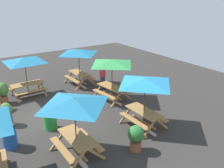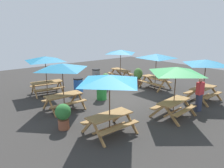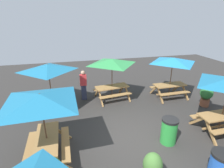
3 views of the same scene
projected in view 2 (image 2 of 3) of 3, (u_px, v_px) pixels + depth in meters
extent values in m
plane|color=#33302D|center=(121.00, 98.00, 12.64)|extent=(26.19, 26.19, 0.00)
cube|color=#A87A44|center=(64.00, 95.00, 10.67)|extent=(1.80, 0.71, 0.05)
cube|color=#A87A44|center=(69.00, 104.00, 10.33)|extent=(1.80, 0.27, 0.04)
cube|color=#A87A44|center=(59.00, 98.00, 11.16)|extent=(1.80, 0.27, 0.04)
cube|color=#A87A44|center=(52.00, 108.00, 10.02)|extent=(0.06, 0.80, 0.81)
cube|color=#A87A44|center=(46.00, 103.00, 10.57)|extent=(0.06, 0.80, 0.81)
cube|color=#A87A44|center=(82.00, 101.00, 10.96)|extent=(0.06, 0.80, 0.81)
cube|color=#A87A44|center=(74.00, 97.00, 11.51)|extent=(0.06, 0.80, 0.81)
cube|color=#A87A44|center=(64.00, 105.00, 10.80)|extent=(1.56, 0.08, 0.06)
cylinder|color=brown|center=(63.00, 87.00, 10.57)|extent=(0.04, 0.04, 2.30)
pyramid|color=teal|center=(62.00, 66.00, 10.31)|extent=(2.01, 2.01, 0.28)
cube|color=#A87A44|center=(155.00, 77.00, 14.45)|extent=(0.74, 1.82, 0.05)
cube|color=#A87A44|center=(160.00, 80.00, 14.86)|extent=(0.30, 1.81, 0.04)
cube|color=#A87A44|center=(150.00, 83.00, 14.18)|extent=(0.30, 1.81, 0.04)
cube|color=#A87A44|center=(168.00, 84.00, 14.19)|extent=(0.80, 0.08, 0.81)
cube|color=#A87A44|center=(161.00, 86.00, 13.74)|extent=(0.80, 0.08, 0.81)
cube|color=#A87A44|center=(150.00, 80.00, 15.35)|extent=(0.80, 0.08, 0.81)
cube|color=#A87A44|center=(143.00, 81.00, 14.90)|extent=(0.80, 0.08, 0.81)
cube|color=#A87A44|center=(155.00, 85.00, 14.58)|extent=(0.10, 1.56, 0.06)
cylinder|color=brown|center=(156.00, 71.00, 14.35)|extent=(0.04, 0.04, 2.30)
pyramid|color=teal|center=(156.00, 56.00, 14.09)|extent=(2.83, 2.83, 0.28)
cube|color=#A87A44|center=(174.00, 101.00, 9.77)|extent=(1.87, 0.92, 0.05)
cube|color=#A87A44|center=(185.00, 110.00, 9.48)|extent=(1.82, 0.48, 0.04)
cube|color=#A87A44|center=(163.00, 104.00, 10.22)|extent=(1.82, 0.48, 0.04)
cube|color=#A87A44|center=(172.00, 116.00, 9.08)|extent=(0.16, 0.80, 0.81)
cube|color=#A87A44|center=(157.00, 111.00, 9.58)|extent=(0.16, 0.80, 0.81)
cube|color=#A87A44|center=(189.00, 107.00, 10.16)|extent=(0.16, 0.80, 0.81)
cube|color=#A87A44|center=(175.00, 103.00, 10.65)|extent=(0.16, 0.80, 0.81)
cube|color=#A87A44|center=(173.00, 112.00, 9.91)|extent=(1.56, 0.26, 0.06)
cylinder|color=brown|center=(175.00, 92.00, 9.67)|extent=(0.04, 0.04, 2.30)
pyramid|color=green|center=(176.00, 70.00, 9.42)|extent=(2.23, 2.23, 0.28)
cube|color=#A87A44|center=(120.00, 70.00, 16.98)|extent=(0.89, 1.87, 0.05)
cube|color=#A87A44|center=(126.00, 73.00, 17.33)|extent=(0.45, 1.82, 0.04)
cube|color=#A87A44|center=(114.00, 74.00, 16.77)|extent=(0.45, 1.82, 0.04)
cube|color=#A87A44|center=(130.00, 76.00, 16.62)|extent=(0.80, 0.15, 0.81)
cube|color=#A87A44|center=(122.00, 77.00, 16.24)|extent=(0.80, 0.15, 0.81)
cube|color=#A87A44|center=(119.00, 72.00, 17.90)|extent=(0.80, 0.15, 0.81)
cube|color=#A87A44|center=(111.00, 73.00, 17.52)|extent=(0.80, 0.15, 0.81)
cube|color=#A87A44|center=(120.00, 76.00, 17.11)|extent=(0.24, 1.56, 0.06)
cylinder|color=brown|center=(120.00, 65.00, 16.87)|extent=(0.04, 0.04, 2.30)
pyramid|color=teal|center=(121.00, 52.00, 16.62)|extent=(2.21, 2.21, 0.28)
cube|color=#A87A44|center=(203.00, 88.00, 11.95)|extent=(1.83, 0.78, 0.05)
cube|color=#A87A44|center=(213.00, 95.00, 11.62)|extent=(1.81, 0.34, 0.04)
cube|color=#A87A44|center=(194.00, 91.00, 12.42)|extent=(1.81, 0.34, 0.04)
cube|color=#A87A44|center=(202.00, 99.00, 11.28)|extent=(0.09, 0.80, 0.81)
cube|color=#A87A44|center=(189.00, 95.00, 11.81)|extent=(0.09, 0.80, 0.81)
cube|color=#A87A44|center=(216.00, 93.00, 12.27)|extent=(0.09, 0.80, 0.81)
cube|color=#A87A44|center=(203.00, 90.00, 12.80)|extent=(0.09, 0.80, 0.81)
cube|color=#A87A44|center=(202.00, 97.00, 12.08)|extent=(1.56, 0.14, 0.06)
cylinder|color=brown|center=(204.00, 80.00, 11.84)|extent=(0.04, 0.04, 2.30)
pyramid|color=teal|center=(206.00, 62.00, 11.59)|extent=(2.08, 2.08, 0.28)
cube|color=#A87A44|center=(47.00, 82.00, 13.18)|extent=(1.88, 0.95, 0.05)
cube|color=#A87A44|center=(50.00, 89.00, 12.80)|extent=(1.82, 0.52, 0.04)
cube|color=#A87A44|center=(45.00, 85.00, 13.72)|extent=(1.82, 0.52, 0.04)
cube|color=#A87A44|center=(35.00, 91.00, 12.59)|extent=(0.17, 0.80, 0.81)
cube|color=#A87A44|center=(33.00, 88.00, 13.20)|extent=(0.17, 0.80, 0.81)
cube|color=#A87A44|center=(62.00, 88.00, 13.35)|extent=(0.17, 0.80, 0.81)
cube|color=#A87A44|center=(58.00, 85.00, 13.96)|extent=(0.17, 0.80, 0.81)
cube|color=#A87A44|center=(47.00, 90.00, 13.31)|extent=(1.55, 0.29, 0.06)
cylinder|color=brown|center=(46.00, 75.00, 13.08)|extent=(0.04, 0.04, 2.30)
pyramid|color=teal|center=(45.00, 59.00, 12.82)|extent=(2.80, 2.80, 0.28)
cube|color=#A87A44|center=(110.00, 115.00, 8.22)|extent=(1.81, 0.72, 0.05)
cube|color=#A87A44|center=(119.00, 127.00, 7.88)|extent=(1.80, 0.28, 0.04)
cube|color=#A87A44|center=(101.00, 118.00, 8.70)|extent=(1.80, 0.28, 0.04)
cube|color=#A87A44|center=(99.00, 134.00, 7.56)|extent=(0.07, 0.80, 0.81)
cube|color=#A87A44|center=(87.00, 127.00, 8.11)|extent=(0.07, 0.80, 0.81)
cube|color=#A87A44|center=(131.00, 122.00, 8.51)|extent=(0.07, 0.80, 0.81)
cube|color=#A87A44|center=(119.00, 116.00, 9.06)|extent=(0.07, 0.80, 0.81)
cube|color=#A87A44|center=(110.00, 128.00, 8.35)|extent=(1.56, 0.09, 0.06)
cylinder|color=brown|center=(110.00, 105.00, 8.11)|extent=(0.04, 0.04, 2.30)
pyramid|color=#268CC6|center=(109.00, 79.00, 7.86)|extent=(2.02, 2.02, 0.28)
cylinder|color=green|center=(102.00, 92.00, 12.23)|extent=(0.56, 0.56, 0.90)
cylinder|color=black|center=(102.00, 83.00, 12.11)|extent=(0.59, 0.59, 0.08)
cylinder|color=gray|center=(96.00, 76.00, 16.23)|extent=(0.56, 0.56, 0.90)
cylinder|color=black|center=(96.00, 69.00, 16.10)|extent=(0.59, 0.59, 0.08)
cylinder|color=blue|center=(78.00, 86.00, 13.34)|extent=(0.56, 0.56, 0.90)
cylinder|color=black|center=(78.00, 79.00, 13.22)|extent=(0.59, 0.59, 0.08)
cylinder|color=#59595B|center=(106.00, 86.00, 14.26)|extent=(0.44, 0.44, 0.40)
ellipsoid|color=#4C7F38|center=(106.00, 78.00, 14.13)|extent=(0.51, 0.51, 0.68)
cylinder|color=#935138|center=(64.00, 124.00, 8.71)|extent=(0.44, 0.44, 0.40)
ellipsoid|color=#2D7233|center=(63.00, 112.00, 8.58)|extent=(0.63, 0.63, 0.65)
cylinder|color=#935138|center=(138.00, 82.00, 15.52)|extent=(0.44, 0.44, 0.40)
ellipsoid|color=#4C7F38|center=(138.00, 74.00, 15.37)|extent=(0.63, 0.63, 0.77)
cube|color=#2D334C|center=(199.00, 103.00, 10.50)|extent=(0.29, 0.20, 0.85)
cube|color=red|center=(200.00, 88.00, 10.32)|extent=(0.38, 0.25, 0.60)
sphere|color=tan|center=(201.00, 80.00, 10.22)|extent=(0.22, 0.22, 0.22)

